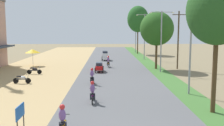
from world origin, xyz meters
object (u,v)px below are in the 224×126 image
object	(u,v)px
median_tree_third	(138,19)
vendor_umbrella	(33,51)
car_sedan_red	(99,67)
utility_pole_near	(178,39)
streetlamp_mid	(161,37)
car_van_white	(105,55)
median_tree_second	(157,29)
streetlamp_near	(191,38)
motorbike_ahead_second	(93,92)
median_tree_nearest	(218,11)
streetlamp_farthest	(136,34)
motorbike_foreground_rider	(63,121)
motorbike_ahead_fourth	(108,62)
parked_motorbike_third	(35,70)
streetlamp_far	(145,33)
motorbike_ahead_third	(92,77)
parked_motorbike_second	(22,79)
street_signboard	(20,113)

from	to	relation	value
median_tree_third	vendor_umbrella	bearing A→B (deg)	-132.66
car_sedan_red	utility_pole_near	bearing A→B (deg)	13.92
streetlamp_mid	car_sedan_red	size ratio (longest dim) A/B	3.43
utility_pole_near	car_van_white	distance (m)	14.57
median_tree_second	median_tree_third	xyz separation A→B (m)	(0.16, 22.90, 2.25)
median_tree_third	streetlamp_near	world-z (taller)	median_tree_third
car_van_white	motorbike_ahead_second	distance (m)	26.88
median_tree_nearest	motorbike_ahead_second	bearing A→B (deg)	163.86
car_sedan_red	motorbike_ahead_second	xyz separation A→B (m)	(-0.09, -14.24, 0.11)
median_tree_second	streetlamp_near	bearing A→B (deg)	-89.83
streetlamp_farthest	car_van_white	distance (m)	17.86
motorbike_foreground_rider	motorbike_ahead_fourth	size ratio (longest dim) A/B	1.00
streetlamp_near	parked_motorbike_third	bearing A→B (deg)	147.03
streetlamp_mid	motorbike_foreground_rider	size ratio (longest dim) A/B	4.31
motorbike_foreground_rider	motorbike_ahead_second	distance (m)	6.04
streetlamp_far	streetlamp_farthest	xyz separation A→B (m)	(0.00, 14.32, -0.32)
median_tree_second	motorbike_foreground_rider	size ratio (longest dim) A/B	4.38
streetlamp_near	streetlamp_mid	bearing A→B (deg)	90.00
median_tree_nearest	median_tree_second	size ratio (longest dim) A/B	1.11
parked_motorbike_third	car_van_white	distance (m)	16.51
median_tree_nearest	streetlamp_near	bearing A→B (deg)	90.39
median_tree_third	car_sedan_red	size ratio (longest dim) A/B	4.75
motorbike_ahead_second	motorbike_ahead_third	size ratio (longest dim) A/B	1.00
streetlamp_farthest	streetlamp_mid	bearing A→B (deg)	-90.00
streetlamp_far	motorbike_ahead_second	world-z (taller)	streetlamp_far
median_tree_third	streetlamp_mid	xyz separation A→B (m)	(-0.12, -25.68, -3.32)
streetlamp_farthest	car_van_white	bearing A→B (deg)	-114.27
parked_motorbike_third	motorbike_foreground_rider	xyz separation A→B (m)	(6.61, -18.69, 0.30)
streetlamp_mid	motorbike_ahead_fourth	world-z (taller)	streetlamp_mid
parked_motorbike_second	motorbike_ahead_third	xyz separation A→B (m)	(7.09, -0.62, 0.30)
car_van_white	motorbike_foreground_rider	bearing A→B (deg)	-93.44
parked_motorbike_third	motorbike_ahead_fourth	bearing A→B (deg)	31.50
utility_pole_near	motorbike_foreground_rider	xyz separation A→B (m)	(-12.15, -22.86, -3.34)
parked_motorbike_third	streetlamp_near	xyz separation A→B (m)	(15.78, -10.24, 4.25)
parked_motorbike_second	utility_pole_near	size ratio (longest dim) A/B	0.22
streetlamp_farthest	car_van_white	xyz separation A→B (m)	(-7.20, -15.98, -3.46)
street_signboard	motorbike_foreground_rider	distance (m)	2.34
street_signboard	car_van_white	size ratio (longest dim) A/B	0.62
motorbike_foreground_rider	streetlamp_farthest	bearing A→B (deg)	79.35
utility_pole_near	car_van_white	world-z (taller)	utility_pole_near
motorbike_ahead_third	car_sedan_red	bearing A→B (deg)	86.35
street_signboard	car_sedan_red	size ratio (longest dim) A/B	0.66
parked_motorbike_second	streetlamp_near	world-z (taller)	streetlamp_near
parked_motorbike_third	motorbike_ahead_fourth	world-z (taller)	motorbike_ahead_fourth
median_tree_third	streetlamp_far	size ratio (longest dim) A/B	1.30
vendor_umbrella	motorbike_ahead_fourth	size ratio (longest dim) A/B	1.40
streetlamp_farthest	street_signboard	bearing A→B (deg)	-103.34
parked_motorbike_second	streetlamp_farthest	bearing A→B (deg)	66.55
streetlamp_farthest	car_sedan_red	size ratio (longest dim) A/B	3.39
streetlamp_near	median_tree_second	bearing A→B (deg)	90.17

